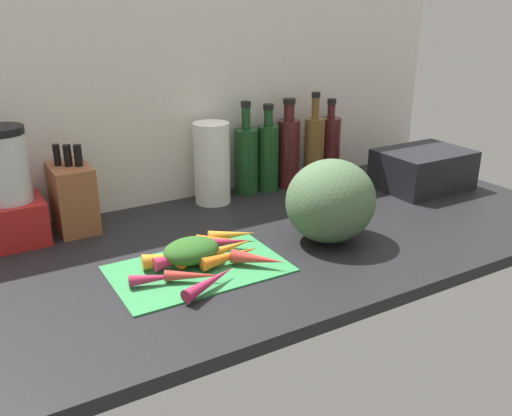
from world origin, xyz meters
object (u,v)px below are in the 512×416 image
object	(u,v)px
carrot_3	(258,259)
bottle_4	(330,147)
bottle_3	(314,149)
carrot_7	(222,241)
cutting_board	(198,268)
paper_towel_roll	(212,163)
bottle_1	(268,156)
carrot_8	(210,282)
carrot_1	(221,242)
knife_block	(73,197)
dish_rack	(423,169)
carrot_11	(173,258)
carrot_2	(232,235)
bottle_0	(246,159)
carrot_6	(193,276)
carrot_0	(194,248)
blender_appliance	(10,194)
bottle_2	(288,151)
carrot_5	(226,249)
carrot_9	(231,256)
carrot_10	(183,257)
carrot_4	(158,278)
winter_squash	(331,201)

from	to	relation	value
carrot_3	bottle_4	distance (cm)	72.98
bottle_3	carrot_7	bearing A→B (deg)	-148.13
cutting_board	carrot_7	world-z (taller)	carrot_7
paper_towel_roll	bottle_1	xyz separation A→B (cm)	(20.16, 1.37, -0.90)
carrot_8	carrot_1	bearing A→B (deg)	56.34
knife_block	dish_rack	world-z (taller)	knife_block
carrot_1	carrot_11	size ratio (longest dim) A/B	1.00
carrot_2	bottle_0	distance (cm)	39.94
carrot_3	carrot_6	distance (cm)	15.45
carrot_0	carrot_2	xyz separation A→B (cm)	(11.53, 2.65, -0.12)
carrot_0	blender_appliance	distance (cm)	47.37
bottle_1	bottle_3	xyz separation A→B (cm)	(15.99, -2.32, 0.54)
carrot_3	bottle_2	world-z (taller)	bottle_2
carrot_7	bottle_4	size ratio (longest dim) A/B	0.47
dish_rack	carrot_3	bearing A→B (deg)	-163.03
carrot_5	carrot_7	distance (cm)	4.70
carrot_5	bottle_1	size ratio (longest dim) A/B	0.56
carrot_9	carrot_11	xyz separation A→B (cm)	(-12.04, 5.16, 0.25)
carrot_1	carrot_0	bearing A→B (deg)	177.11
blender_appliance	bottle_3	size ratio (longest dim) A/B	0.98
carrot_10	carrot_1	bearing A→B (deg)	14.77
cutting_board	bottle_3	distance (cm)	70.47
cutting_board	bottle_0	world-z (taller)	bottle_0
carrot_3	carrot_5	size ratio (longest dim) A/B	0.80
bottle_3	carrot_4	bearing A→B (deg)	-149.90
paper_towel_roll	bottle_3	world-z (taller)	bottle_3
bottle_2	dish_rack	size ratio (longest dim) A/B	1.01
carrot_6	bottle_2	bearing A→B (deg)	40.04
winter_squash	blender_appliance	world-z (taller)	blender_appliance
carrot_10	winter_squash	size ratio (longest dim) A/B	0.62
carrot_0	paper_towel_roll	xyz separation A→B (cm)	(20.74, 32.00, 9.59)
bottle_0	bottle_3	size ratio (longest dim) A/B	0.95
bottle_4	carrot_6	bearing A→B (deg)	-147.15
bottle_3	bottle_4	bearing A→B (deg)	18.29
carrot_2	carrot_7	xyz separation A→B (cm)	(-3.69, -2.09, -0.06)
carrot_10	knife_block	xyz separation A→B (cm)	(-15.61, 34.76, 6.59)
carrot_2	carrot_11	world-z (taller)	carrot_11
carrot_4	knife_block	size ratio (longest dim) A/B	0.52
winter_squash	carrot_4	bearing A→B (deg)	-178.45
carrot_1	carrot_10	bearing A→B (deg)	-165.23
carrot_11	bottle_3	size ratio (longest dim) A/B	0.46
knife_block	paper_towel_roll	xyz separation A→B (cm)	(40.45, 0.52, 3.04)
carrot_2	carrot_10	xyz separation A→B (cm)	(-15.63, -5.93, 0.08)
carrot_6	blender_appliance	xyz separation A→B (cm)	(-29.11, 42.65, 10.59)
carrot_10	carrot_5	bearing A→B (deg)	-3.63
carrot_6	carrot_8	bearing A→B (deg)	-69.24
knife_block	paper_towel_roll	world-z (taller)	paper_towel_roll
carrot_0	carrot_7	distance (cm)	7.86
bottle_3	carrot_0	bearing A→B (deg)	-151.37
carrot_11	carrot_7	bearing A→B (deg)	13.61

